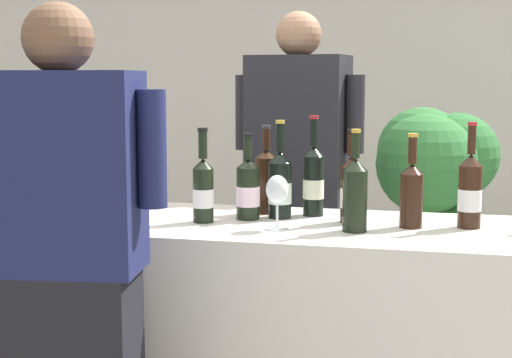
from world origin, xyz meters
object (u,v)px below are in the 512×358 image
(wine_bottle_6, at_px, (119,180))
(wine_bottle_9, at_px, (355,193))
(wine_bottle_3, at_px, (203,189))
(person_guest, at_px, (67,308))
(wine_bottle_0, at_px, (137,189))
(wine_bottle_2, at_px, (266,179))
(wine_bottle_11, at_px, (470,191))
(potted_shrub, at_px, (436,203))
(wine_bottle_10, at_px, (313,180))
(wine_bottle_8, at_px, (248,189))
(ice_bucket, at_px, (61,184))
(wine_bottle_1, at_px, (411,193))
(wine_bottle_7, at_px, (280,185))
(wine_glass, at_px, (277,192))
(wine_bottle_5, at_px, (351,189))
(person_server, at_px, (297,218))

(wine_bottle_6, distance_m, wine_bottle_9, 0.87)
(wine_bottle_3, xyz_separation_m, person_guest, (-0.23, -0.57, -0.27))
(wine_bottle_0, xyz_separation_m, wine_bottle_2, (0.41, 0.24, 0.02))
(wine_bottle_11, bearing_deg, potted_shrub, 95.19)
(wine_bottle_6, relative_size, wine_bottle_10, 0.91)
(wine_bottle_2, relative_size, wine_bottle_6, 0.98)
(wine_bottle_8, height_order, ice_bucket, wine_bottle_8)
(wine_bottle_9, bearing_deg, ice_bucket, 175.97)
(wine_bottle_1, xyz_separation_m, wine_bottle_7, (-0.46, 0.08, 0.00))
(wine_bottle_8, relative_size, wine_bottle_10, 0.84)
(wine_glass, bearing_deg, wine_bottle_9, 5.91)
(wine_bottle_10, xyz_separation_m, potted_shrub, (0.44, 1.01, -0.23))
(wine_bottle_3, distance_m, potted_shrub, 1.47)
(wine_glass, bearing_deg, wine_bottle_10, 75.06)
(wine_bottle_2, height_order, person_guest, person_guest)
(wine_bottle_0, distance_m, person_guest, 0.62)
(wine_bottle_8, height_order, wine_glass, wine_bottle_8)
(person_guest, bearing_deg, wine_bottle_3, 67.88)
(wine_bottle_5, bearing_deg, wine_bottle_6, -176.68)
(wine_bottle_3, bearing_deg, wine_bottle_7, 30.63)
(wine_bottle_11, bearing_deg, wine_bottle_3, -173.15)
(ice_bucket, height_order, person_server, person_server)
(wine_bottle_8, bearing_deg, potted_shrub, 60.16)
(wine_bottle_6, distance_m, person_guest, 0.70)
(wine_bottle_5, bearing_deg, wine_bottle_8, -176.66)
(wine_bottle_10, xyz_separation_m, ice_bucket, (-0.90, -0.18, -0.02))
(wine_bottle_2, height_order, wine_bottle_11, wine_bottle_11)
(wine_bottle_8, bearing_deg, wine_bottle_5, 3.34)
(wine_bottle_10, relative_size, potted_shrub, 0.27)
(wine_bottle_6, bearing_deg, potted_shrub, 45.94)
(wine_bottle_1, distance_m, potted_shrub, 1.18)
(ice_bucket, distance_m, person_server, 1.07)
(person_guest, relative_size, potted_shrub, 1.26)
(wine_bottle_3, bearing_deg, wine_bottle_1, 5.43)
(wine_bottle_7, relative_size, wine_bottle_11, 0.99)
(wine_bottle_7, height_order, wine_bottle_10, wine_bottle_10)
(wine_bottle_1, distance_m, wine_bottle_2, 0.55)
(wine_bottle_9, distance_m, person_guest, 0.96)
(wine_bottle_3, bearing_deg, wine_bottle_8, 33.56)
(potted_shrub, bearing_deg, wine_bottle_3, -122.73)
(wine_bottle_1, relative_size, wine_bottle_7, 0.90)
(wine_bottle_3, height_order, wine_bottle_6, wine_bottle_6)
(wine_bottle_6, xyz_separation_m, person_guest, (0.11, -0.63, -0.28))
(wine_bottle_6, relative_size, wine_bottle_9, 0.99)
(potted_shrub, bearing_deg, wine_bottle_2, -121.66)
(wine_bottle_2, height_order, wine_bottle_5, wine_bottle_2)
(wine_bottle_7, xyz_separation_m, wine_glass, (0.03, -0.21, 0.01))
(wine_bottle_0, xyz_separation_m, wine_bottle_3, (0.24, 0.01, 0.01))
(person_server, bearing_deg, wine_bottle_1, -53.81)
(wine_bottle_8, height_order, person_guest, person_guest)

